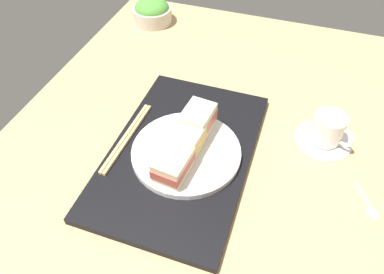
% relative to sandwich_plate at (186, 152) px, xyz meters
% --- Properties ---
extents(ground_plane, '(1.40, 1.00, 0.03)m').
position_rel_sandwich_plate_xyz_m(ground_plane, '(0.04, 0.06, -0.04)').
color(ground_plane, tan).
extents(serving_tray, '(0.46, 0.29, 0.02)m').
position_rel_sandwich_plate_xyz_m(serving_tray, '(-0.01, -0.01, -0.02)').
color(serving_tray, black).
rests_on(serving_tray, ground_plane).
extents(sandwich_plate, '(0.23, 0.23, 0.01)m').
position_rel_sandwich_plate_xyz_m(sandwich_plate, '(0.00, 0.00, 0.00)').
color(sandwich_plate, silver).
rests_on(sandwich_plate, serving_tray).
extents(sandwich_near, '(0.09, 0.07, 0.06)m').
position_rel_sandwich_plate_xyz_m(sandwich_near, '(-0.06, 0.00, 0.04)').
color(sandwich_near, beige).
rests_on(sandwich_near, sandwich_plate).
extents(sandwich_middle, '(0.09, 0.07, 0.05)m').
position_rel_sandwich_plate_xyz_m(sandwich_middle, '(0.00, 0.00, 0.03)').
color(sandwich_middle, beige).
rests_on(sandwich_middle, sandwich_plate).
extents(sandwich_far, '(0.09, 0.07, 0.05)m').
position_rel_sandwich_plate_xyz_m(sandwich_far, '(0.06, -0.00, 0.03)').
color(sandwich_far, beige).
rests_on(sandwich_far, sandwich_plate).
extents(salad_bowl, '(0.13, 0.13, 0.08)m').
position_rel_sandwich_plate_xyz_m(salad_bowl, '(-0.52, -0.30, 0.01)').
color(salad_bowl, beige).
rests_on(salad_bowl, ground_plane).
extents(chopsticks_pair, '(0.22, 0.02, 0.01)m').
position_rel_sandwich_plate_xyz_m(chopsticks_pair, '(-0.00, -0.14, -0.00)').
color(chopsticks_pair, tan).
rests_on(chopsticks_pair, serving_tray).
extents(coffee_cup, '(0.13, 0.13, 0.07)m').
position_rel_sandwich_plate_xyz_m(coffee_cup, '(-0.15, 0.28, 0.01)').
color(coffee_cup, white).
rests_on(coffee_cup, ground_plane).
extents(teaspoon, '(0.08, 0.05, 0.01)m').
position_rel_sandwich_plate_xyz_m(teaspoon, '(0.00, 0.38, -0.02)').
color(teaspoon, silver).
rests_on(teaspoon, ground_plane).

